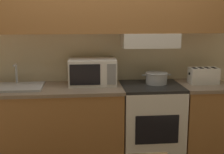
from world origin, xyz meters
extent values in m
plane|color=#7F664C|center=(0.00, 0.00, 0.00)|extent=(16.00, 16.00, 0.00)
cube|color=beige|center=(0.00, 0.03, 1.27)|extent=(5.16, 0.05, 2.55)
cube|color=#A36B38|center=(0.00, -0.16, 1.78)|extent=(2.76, 0.32, 0.62)
cube|color=white|center=(0.51, -0.16, 1.40)|extent=(0.62, 0.34, 0.16)
cube|color=#A36B38|center=(-0.60, -0.31, 0.44)|extent=(1.55, 0.61, 0.88)
cube|color=#84705B|center=(-0.60, -0.31, 0.89)|extent=(1.57, 0.63, 0.04)
cube|color=#A36B38|center=(1.12, -0.31, 0.44)|extent=(0.53, 0.61, 0.88)
cube|color=#84705B|center=(1.12, -0.31, 0.89)|extent=(0.55, 0.63, 0.04)
cube|color=white|center=(0.51, -0.31, 0.44)|extent=(0.65, 0.61, 0.88)
cube|color=black|center=(0.51, -0.31, 0.90)|extent=(0.65, 0.61, 0.03)
cube|color=black|center=(0.51, -0.61, 0.51)|extent=(0.46, 0.01, 0.31)
cylinder|color=black|center=(0.37, -0.43, 0.91)|extent=(0.09, 0.09, 0.01)
cylinder|color=black|center=(0.66, -0.43, 0.91)|extent=(0.09, 0.09, 0.01)
cylinder|color=black|center=(0.37, -0.18, 0.91)|extent=(0.09, 0.09, 0.01)
cylinder|color=black|center=(0.66, -0.18, 0.91)|extent=(0.09, 0.09, 0.01)
cylinder|color=#B7BABF|center=(0.58, -0.24, 0.98)|extent=(0.24, 0.24, 0.13)
torus|color=#B7BABF|center=(0.58, -0.24, 1.03)|extent=(0.25, 0.25, 0.01)
cylinder|color=#B7BABF|center=(0.44, -0.24, 1.01)|extent=(0.05, 0.01, 0.01)
cylinder|color=#B7BABF|center=(0.72, -0.24, 1.01)|extent=(0.05, 0.01, 0.01)
cube|color=white|center=(-0.13, -0.20, 1.05)|extent=(0.52, 0.34, 0.28)
cube|color=black|center=(-0.22, -0.37, 1.05)|extent=(0.32, 0.01, 0.22)
cube|color=gray|center=(0.06, -0.37, 1.05)|extent=(0.09, 0.01, 0.22)
cube|color=white|center=(1.11, -0.28, 1.00)|extent=(0.32, 0.17, 0.18)
cube|color=black|center=(0.95, -0.28, 1.03)|extent=(0.01, 0.02, 0.02)
cube|color=black|center=(1.00, -0.28, 1.09)|extent=(0.04, 0.12, 0.01)
cube|color=black|center=(1.08, -0.28, 1.09)|extent=(0.04, 0.12, 0.01)
cube|color=black|center=(1.15, -0.28, 1.09)|extent=(0.04, 0.12, 0.01)
cube|color=black|center=(1.22, -0.28, 1.09)|extent=(0.04, 0.12, 0.01)
cube|color=#B7BABF|center=(-0.96, -0.31, 0.92)|extent=(0.60, 0.41, 0.02)
cube|color=#4C4F54|center=(-0.96, -0.33, 0.93)|extent=(0.51, 0.31, 0.01)
cylinder|color=#B7BABF|center=(-0.96, -0.15, 1.04)|extent=(0.02, 0.02, 0.21)
cylinder|color=#B7BABF|center=(-0.96, -0.21, 1.15)|extent=(0.02, 0.12, 0.02)
camera|label=1|loc=(-0.26, -3.60, 1.68)|focal=50.00mm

